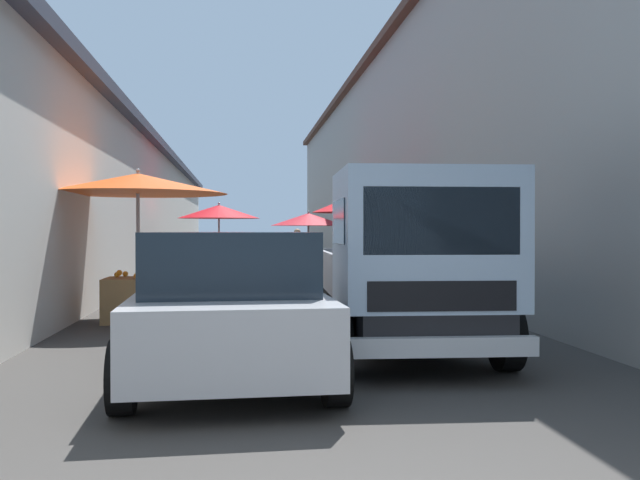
{
  "coord_description": "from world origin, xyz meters",
  "views": [
    {
      "loc": [
        -2.74,
        0.77,
        1.47
      ],
      "look_at": [
        7.52,
        -0.41,
        1.32
      ],
      "focal_mm": 38.45,
      "sensor_mm": 36.0,
      "label": 1
    }
  ],
  "objects": [
    {
      "name": "delivery_truck",
      "position": [
        4.84,
        -1.13,
        1.04
      ],
      "size": [
        4.99,
        2.12,
        2.08
      ],
      "color": "black",
      "rests_on": "ground"
    },
    {
      "name": "parked_scooter",
      "position": [
        8.73,
        -2.02,
        0.45
      ],
      "size": [
        1.66,
        0.6,
        1.14
      ],
      "color": "black",
      "rests_on": "ground"
    },
    {
      "name": "vendor_by_crates",
      "position": [
        11.57,
        -2.36,
        0.95
      ],
      "size": [
        0.37,
        0.61,
        1.64
      ],
      "color": "navy",
      "rests_on": "ground"
    },
    {
      "name": "fruit_stall_far_left",
      "position": [
        17.7,
        1.41,
        1.82
      ],
      "size": [
        2.42,
        2.42,
        2.3
      ],
      "color": "#9E9EA3",
      "rests_on": "ground"
    },
    {
      "name": "vendor_in_shade",
      "position": [
        17.98,
        -0.92,
        0.87
      ],
      "size": [
        0.55,
        0.38,
        1.52
      ],
      "color": "navy",
      "rests_on": "ground"
    },
    {
      "name": "fruit_stall_far_right",
      "position": [
        13.41,
        -1.95,
        1.81
      ],
      "size": [
        2.2,
        2.2,
        2.42
      ],
      "color": "#9E9EA3",
      "rests_on": "ground"
    },
    {
      "name": "building_left_whitewash",
      "position": [
        15.75,
        6.9,
        2.15
      ],
      "size": [
        49.8,
        7.5,
        4.29
      ],
      "color": "beige",
      "rests_on": "ground"
    },
    {
      "name": "plastic_stool",
      "position": [
        10.4,
        -0.92,
        0.33
      ],
      "size": [
        0.3,
        0.3,
        0.43
      ],
      "color": "#1E8C3F",
      "rests_on": "ground"
    },
    {
      "name": "fruit_stall_mid_lane",
      "position": [
        19.56,
        -1.43,
        1.63
      ],
      "size": [
        2.47,
        2.47,
        2.11
      ],
      "color": "#9E9EA3",
      "rests_on": "ground"
    },
    {
      "name": "hatchback_car",
      "position": [
        4.15,
        0.9,
        0.74
      ],
      "size": [
        3.97,
        2.04,
        1.45
      ],
      "color": "#ADAFB5",
      "rests_on": "ground"
    },
    {
      "name": "building_right_concrete",
      "position": [
        15.75,
        -6.9,
        3.57
      ],
      "size": [
        49.8,
        7.5,
        7.12
      ],
      "color": "gray",
      "rests_on": "ground"
    },
    {
      "name": "ground",
      "position": [
        13.5,
        0.0,
        0.0
      ],
      "size": [
        90.0,
        90.0,
        0.0
      ],
      "primitive_type": "plane",
      "color": "#3D3A38"
    },
    {
      "name": "fruit_stall_near_right",
      "position": [
        8.57,
        2.45,
        1.95
      ],
      "size": [
        2.89,
        2.89,
        2.47
      ],
      "color": "#9E9EA3",
      "rests_on": "ground"
    }
  ]
}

